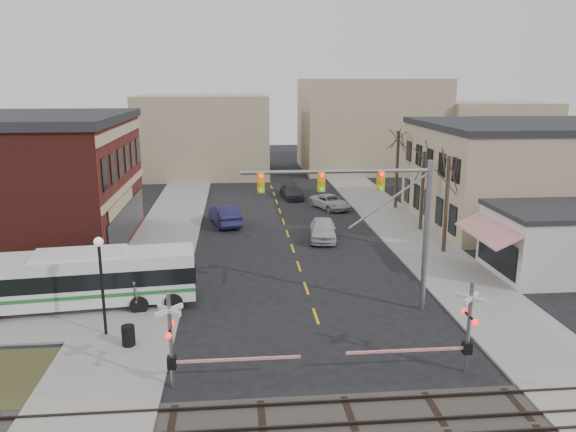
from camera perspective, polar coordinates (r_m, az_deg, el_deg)
The scene contains 21 objects.
ground at distance 27.72m, azimuth 3.42°, elevation -11.80°, with size 160.00×160.00×0.00m, color black.
sidewalk_west at distance 46.60m, azimuth -11.99°, elevation -1.35°, with size 5.00×60.00×0.12m, color gray.
sidewalk_east at distance 48.17m, azimuth 11.06°, elevation -0.81°, with size 5.00×60.00×0.12m, color gray.
rail_tracks at distance 20.83m, azimuth 6.96°, elevation -20.93°, with size 160.00×3.91×0.14m.
tan_building at distance 52.24m, azimuth 24.59°, elevation 4.03°, with size 20.30×15.30×8.50m.
awning_shop at distance 38.68m, azimuth 25.89°, elevation -2.32°, with size 9.74×6.20×4.30m.
tree_east_a at distance 40.33m, azimuth 15.79°, elevation 1.12°, with size 0.28×0.28×6.75m.
tree_east_b at distance 46.00m, azimuth 13.49°, elevation 2.49°, with size 0.28×0.28×6.30m.
tree_east_c at distance 53.49m, azimuth 11.01°, elevation 4.64°, with size 0.28×0.28×7.20m.
transit_bus at distance 31.69m, azimuth -20.20°, elevation -5.97°, with size 11.93×3.81×3.02m.
traffic_signal_mast at distance 28.67m, azimuth 8.97°, elevation 1.04°, with size 9.63×0.30×8.00m.
rr_crossing_west at distance 22.81m, azimuth -10.74°, elevation -12.43°, with size 5.60×1.36×4.00m.
rr_crossing_east at distance 24.49m, azimuth 16.94°, elevation -10.91°, with size 5.60×1.36×4.00m.
street_lamp at distance 27.47m, azimuth -18.51°, elevation -4.88°, with size 0.44×0.44×4.79m.
trash_bin at distance 27.07m, azimuth -15.91°, elevation -11.60°, with size 0.60×0.60×0.94m, color black.
car_a at distance 42.82m, azimuth 3.57°, elevation -1.35°, with size 1.94×4.82×1.64m, color #BBBABF.
car_b at distance 47.37m, azimuth -6.45°, elevation 0.11°, with size 1.81×5.20×1.71m, color #1C1940.
car_c at distance 53.20m, azimuth 4.30°, elevation 1.44°, with size 2.17×4.70×1.31m, color #B2B2B2.
car_d at distance 57.83m, azimuth 0.38°, elevation 2.50°, with size 1.89×4.65×1.35m, color #37383C.
pedestrian_near at distance 30.53m, azimuth -15.19°, elevation -7.80°, with size 0.63×0.41×1.72m, color #655450.
pedestrian_far at distance 34.18m, azimuth -17.90°, elevation -5.52°, with size 0.91×0.71×1.87m, color #323558.
Camera 1 is at (-3.91, -24.71, 11.93)m, focal length 35.00 mm.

